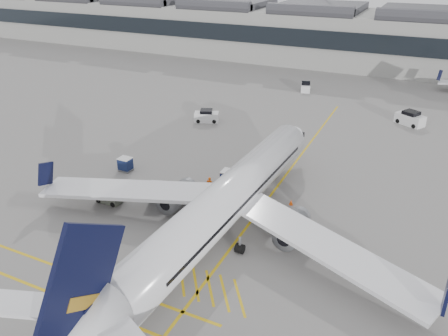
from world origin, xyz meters
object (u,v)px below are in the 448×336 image
at_px(baggage_cart_a, 229,178).
at_px(ramp_agent_b, 208,188).
at_px(airliner_main, 224,203).
at_px(ramp_agent_a, 210,185).
at_px(pushback_tug, 110,196).
at_px(belt_loader, 234,199).

relative_size(baggage_cart_a, ramp_agent_b, 1.06).
bearing_deg(airliner_main, ramp_agent_b, 131.63).
relative_size(ramp_agent_a, ramp_agent_b, 1.00).
distance_m(baggage_cart_a, ramp_agent_a, 2.44).
bearing_deg(pushback_tug, belt_loader, 24.93).
xyz_separation_m(ramp_agent_b, pushback_tug, (-8.28, -5.30, -0.26)).
bearing_deg(ramp_agent_b, ramp_agent_a, -113.29).
height_order(baggage_cart_a, pushback_tug, baggage_cart_a).
relative_size(airliner_main, ramp_agent_a, 22.56).
distance_m(belt_loader, ramp_agent_b, 3.08).
bearing_deg(baggage_cart_a, pushback_tug, -141.71).
relative_size(belt_loader, baggage_cart_a, 2.51).
relative_size(belt_loader, ramp_agent_b, 2.65).
height_order(belt_loader, pushback_tug, belt_loader).
relative_size(ramp_agent_a, pushback_tug, 0.70).
xyz_separation_m(belt_loader, baggage_cart_a, (-1.86, 2.93, 0.46)).
xyz_separation_m(airliner_main, baggage_cart_a, (-3.12, 8.04, -2.11)).
distance_m(ramp_agent_a, ramp_agent_b, 0.60).
height_order(airliner_main, baggage_cart_a, airliner_main).
height_order(ramp_agent_b, pushback_tug, ramp_agent_b).
height_order(ramp_agent_a, pushback_tug, ramp_agent_a).
xyz_separation_m(airliner_main, ramp_agent_a, (-4.41, 5.97, -2.22)).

